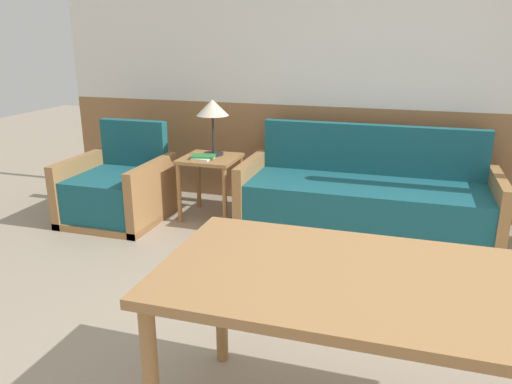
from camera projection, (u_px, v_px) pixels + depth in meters
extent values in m
cube|color=#996B42|center=(424.00, 163.00, 4.55)|extent=(7.20, 0.06, 0.97)
cube|color=white|center=(440.00, 6.00, 4.14)|extent=(7.20, 0.06, 1.73)
cube|color=#9E7042|center=(363.00, 228.00, 4.26)|extent=(2.09, 0.79, 0.06)
cube|color=#195660|center=(365.00, 205.00, 4.18)|extent=(1.93, 0.71, 0.36)
cube|color=#195660|center=(371.00, 149.00, 4.39)|extent=(1.93, 0.10, 0.44)
cube|color=#9E7042|center=(251.00, 189.00, 4.47)|extent=(0.08, 0.79, 0.56)
cube|color=#9E7042|center=(496.00, 212.00, 3.90)|extent=(0.08, 0.79, 0.56)
cube|color=#9E7042|center=(119.00, 216.00, 4.53)|extent=(0.81, 0.82, 0.06)
cube|color=#195660|center=(116.00, 195.00, 4.45)|extent=(0.65, 0.74, 0.36)
cube|color=#195660|center=(134.00, 143.00, 4.67)|extent=(0.65, 0.10, 0.43)
cube|color=#9E7042|center=(82.00, 186.00, 4.55)|extent=(0.08, 0.82, 0.56)
cube|color=#9E7042|center=(153.00, 194.00, 4.35)|extent=(0.08, 0.82, 0.56)
cube|color=#9E7042|center=(210.00, 159.00, 4.45)|extent=(0.49, 0.49, 0.03)
cylinder|color=#9E7042|center=(179.00, 193.00, 4.40)|extent=(0.04, 0.04, 0.53)
cylinder|color=#9E7042|center=(225.00, 198.00, 4.28)|extent=(0.04, 0.04, 0.53)
cylinder|color=#9E7042|center=(199.00, 180.00, 4.79)|extent=(0.04, 0.04, 0.53)
cylinder|color=#9E7042|center=(241.00, 184.00, 4.67)|extent=(0.04, 0.04, 0.53)
cylinder|color=#262628|center=(214.00, 154.00, 4.52)|extent=(0.18, 0.18, 0.02)
cylinder|color=#262628|center=(213.00, 134.00, 4.47)|extent=(0.02, 0.02, 0.34)
cone|color=beige|center=(212.00, 107.00, 4.40)|extent=(0.29, 0.29, 0.14)
cube|color=white|center=(203.00, 158.00, 4.37)|extent=(0.18, 0.17, 0.02)
cube|color=#2D7F3D|center=(203.00, 156.00, 4.38)|extent=(0.22, 0.17, 0.02)
cube|color=#9E7042|center=(380.00, 283.00, 1.83)|extent=(1.65, 0.83, 0.04)
cylinder|color=#9E7042|center=(221.00, 297.00, 2.48)|extent=(0.06, 0.06, 0.72)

